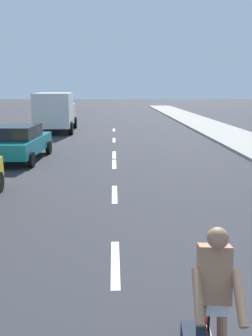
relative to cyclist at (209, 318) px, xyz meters
name	(u,v)px	position (x,y,z in m)	size (l,w,h in m)	color
ground_plane	(114,149)	(-0.97, 15.04, -0.83)	(160.00, 160.00, 0.00)	#2D2D33
sidewalk_strip	(245,141)	(6.84, 17.04, -0.76)	(3.60, 80.00, 0.14)	#9E998E
lane_stripe_2	(115,263)	(-0.97, 2.73, -0.83)	(0.16, 1.80, 0.01)	white
lane_stripe_3	(115,194)	(-0.97, 7.01, -0.83)	(0.16, 1.80, 0.01)	white
lane_stripe_4	(114,164)	(-0.97, 11.27, -0.83)	(0.16, 1.80, 0.01)	white
lane_stripe_5	(114,155)	(-0.97, 13.35, -0.83)	(0.16, 1.80, 0.01)	white
lane_stripe_6	(114,140)	(-0.97, 18.17, -0.83)	(0.16, 1.80, 0.01)	white
lane_stripe_7	(114,130)	(-0.97, 23.39, -0.83)	(0.16, 1.80, 0.01)	white
cyclist	(209,318)	(0.00, 0.00, 0.00)	(0.64, 1.71, 1.82)	black
parked_car_teal	(20,142)	(-5.16, 12.25, 0.01)	(2.20, 4.42, 1.57)	#14727A
delivery_truck	(56,111)	(-5.20, 22.63, 0.67)	(2.85, 6.32, 2.80)	beige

